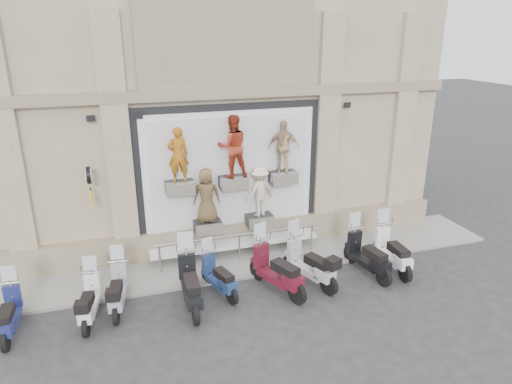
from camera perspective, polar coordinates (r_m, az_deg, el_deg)
ground at (r=12.02m, az=0.58°, el=-13.15°), size 90.00×90.00×0.00m
sidewalk at (r=13.74m, az=-2.17°, el=-8.48°), size 16.00×2.20×0.08m
building at (r=16.91m, az=-7.11°, el=17.75°), size 14.00×8.60×12.00m
shop_vitrine at (r=13.41m, az=-2.82°, el=1.76°), size 5.60×0.86×4.30m
guard_rail at (r=13.46m, az=-2.08°, el=-7.08°), size 5.06×0.10×0.93m
clock_sign_bracket at (r=12.65m, az=-20.09°, el=1.36°), size 0.10×0.80×1.02m
scooter_a at (r=11.83m, az=-28.64°, el=-12.40°), size 0.54×1.74×1.41m
scooter_b at (r=11.57m, az=-20.24°, el=-11.87°), size 0.73×1.76×1.39m
scooter_c at (r=11.77m, az=-17.03°, el=-10.78°), size 0.73×1.83×1.44m
scooter_d at (r=11.41m, az=-8.25°, el=-10.29°), size 0.69×2.13×1.71m
scooter_e at (r=11.92m, az=-4.71°, el=-9.64°), size 1.00×1.77×1.38m
scooter_f at (r=11.92m, az=2.64°, el=-8.70°), size 1.35×2.19×1.71m
scooter_g at (r=12.36m, az=6.75°, el=-7.94°), size 1.26×2.09×1.63m
scooter_h at (r=13.10m, az=13.83°, el=-6.77°), size 0.86×2.06×1.62m
scooter_i at (r=13.53m, az=16.77°, el=-6.19°), size 0.67×2.01×1.61m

